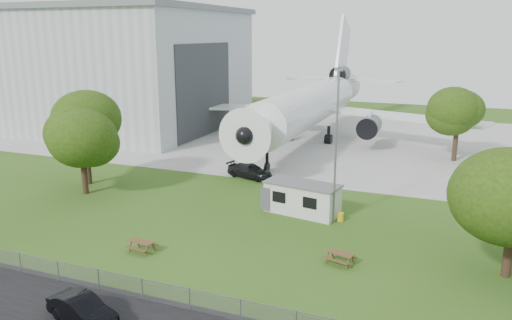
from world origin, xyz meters
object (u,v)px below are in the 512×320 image
at_px(hangar, 97,67).
at_px(site_cabin, 302,198).
at_px(airliner, 311,103).
at_px(picnic_west, 142,251).
at_px(picnic_east, 340,263).
at_px(car_centre_sedan, 82,310).

xyz_separation_m(hangar, site_cabin, (43.29, -28.72, -8.09)).
distance_m(airliner, site_cabin, 29.76).
bearing_deg(site_cabin, hangar, 146.44).
distance_m(hangar, airliner, 36.21).
relative_size(picnic_west, picnic_east, 1.00).
relative_size(airliner, picnic_east, 26.52).
height_order(airliner, site_cabin, airliner).
bearing_deg(picnic_east, hangar, 158.61).
xyz_separation_m(hangar, picnic_west, (35.22, -40.06, -9.41)).
bearing_deg(hangar, picnic_east, -37.36).
relative_size(site_cabin, picnic_east, 3.85).
bearing_deg(car_centre_sedan, hangar, 51.74).
xyz_separation_m(airliner, picnic_east, (12.30, -36.72, -5.27)).
xyz_separation_m(site_cabin, picnic_west, (-8.06, -11.34, -1.31)).
height_order(picnic_west, car_centre_sedan, car_centre_sedan).
distance_m(picnic_west, car_centre_sedan, 8.81).
bearing_deg(picnic_east, picnic_west, -150.24).
bearing_deg(picnic_east, site_cabin, 137.47).
relative_size(picnic_east, car_centre_sedan, 0.42).
xyz_separation_m(picnic_east, car_centre_sedan, (-10.87, -11.71, 0.71)).
relative_size(site_cabin, car_centre_sedan, 1.62).
height_order(site_cabin, picnic_west, site_cabin).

